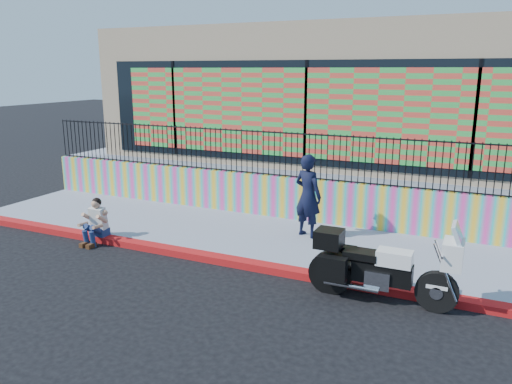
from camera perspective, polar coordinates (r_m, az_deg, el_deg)
The scene contains 10 objects.
ground at distance 10.58m, azimuth -2.14°, elevation -8.42°, with size 90.00×90.00×0.00m, color black.
red_curb at distance 10.55m, azimuth -2.15°, elevation -8.04°, with size 16.00×0.30×0.15m, color #B40C1C.
sidewalk at distance 11.95m, azimuth 1.45°, elevation -5.37°, with size 16.00×3.00×0.15m, color gray.
mural_wall at distance 13.19m, azimuth 4.23°, elevation -0.71°, with size 16.00×0.20×1.10m, color #F13FA2.
metal_fence at distance 12.95m, azimuth 4.32°, elevation 4.22°, with size 15.80×0.04×1.20m, color black, non-canonical shape.
elevated_platform at distance 17.96m, azimuth 9.99°, elevation 2.78°, with size 16.00×10.00×1.25m, color gray.
storefront_building at distance 17.44m, azimuth 10.16°, elevation 11.14°, with size 14.00×8.06×4.00m.
police_motorcycle at distance 9.08m, azimuth 13.95°, elevation -8.14°, with size 2.56×0.85×1.59m.
police_officer at distance 11.71m, azimuth 5.96°, elevation -0.42°, with size 0.72×0.47×1.97m, color black.
seated_man at distance 12.30m, azimuth -18.00°, elevation -3.67°, with size 0.54×0.71×1.06m.
Camera 1 is at (4.46, -8.72, 4.00)m, focal length 35.00 mm.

